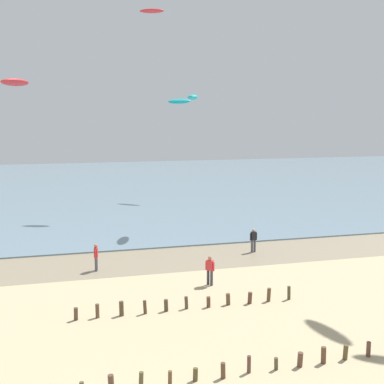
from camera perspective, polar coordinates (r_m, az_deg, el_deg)
wet_sand_strip at (r=33.58m, az=-10.60°, el=-8.09°), size 120.00×5.85×0.01m
sea at (r=70.72m, az=-12.88°, el=0.64°), size 160.00×70.00×0.10m
groyne_near at (r=20.41m, az=9.73°, el=-18.52°), size 17.75×0.37×0.68m
groyne_mid at (r=25.67m, az=-0.59°, el=-12.49°), size 11.15×0.35×0.74m
person_mid_beach at (r=32.05m, az=-10.84°, el=-7.21°), size 0.28×0.56×1.71m
person_by_waterline at (r=35.99m, az=6.99°, el=-5.37°), size 0.56×0.27×1.71m
person_left_flank at (r=28.91m, az=2.04°, el=-8.81°), size 0.44×0.42×1.71m
kite_aloft_0 at (r=42.61m, az=0.08°, el=10.71°), size 1.55×2.79×0.46m
kite_aloft_1 at (r=48.69m, az=-19.47°, el=11.67°), size 3.03×3.38×0.91m
kite_aloft_5 at (r=52.85m, az=-4.59°, el=19.82°), size 2.56×1.57×0.48m
kite_aloft_6 at (r=58.55m, az=-1.47°, el=10.26°), size 2.85×2.58×0.81m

